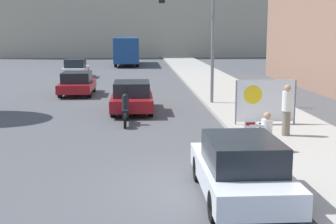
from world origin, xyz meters
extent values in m
plane|color=#4F4F51|center=(0.00, 0.00, 0.00)|extent=(160.00, 160.00, 0.00)
cube|color=#A8A399|center=(3.99, 15.00, 0.08)|extent=(4.13, 90.00, 0.16)
cylinder|color=#474C56|center=(2.23, 2.67, 0.38)|extent=(0.03, 0.03, 0.44)
cylinder|color=#474C56|center=(2.60, 2.67, 0.38)|extent=(0.03, 0.03, 0.44)
cylinder|color=#474C56|center=(2.23, 3.04, 0.38)|extent=(0.03, 0.03, 0.44)
cylinder|color=#474C56|center=(2.60, 3.04, 0.38)|extent=(0.03, 0.03, 0.44)
cube|color=navy|center=(2.42, 2.86, 0.61)|extent=(0.40, 0.40, 0.02)
cube|color=navy|center=(2.42, 3.05, 0.81)|extent=(0.40, 0.02, 0.38)
cylinder|color=#334775|center=(2.42, 2.70, 0.71)|extent=(0.18, 0.42, 0.18)
cylinder|color=#334775|center=(2.42, 2.49, 0.38)|extent=(0.16, 0.16, 0.44)
cube|color=black|center=(2.42, 2.43, 0.21)|extent=(0.20, 0.28, 0.10)
cylinder|color=silver|center=(2.42, 2.89, 0.88)|extent=(0.34, 0.34, 0.52)
sphere|color=tan|center=(2.42, 2.89, 1.25)|extent=(0.22, 0.22, 0.22)
cylinder|color=silver|center=(2.09, 2.81, 0.96)|extent=(0.45, 0.09, 0.09)
cube|color=white|center=(1.89, 2.81, 1.02)|extent=(0.36, 0.02, 0.42)
cube|color=#AD1414|center=(1.89, 2.80, 1.02)|extent=(0.27, 0.01, 0.10)
cylinder|color=#756651|center=(3.68, 4.94, 0.60)|extent=(0.28, 0.28, 0.87)
cylinder|color=silver|center=(3.68, 4.94, 1.37)|extent=(0.34, 0.34, 0.69)
sphere|color=tan|center=(3.68, 4.94, 1.83)|extent=(0.23, 0.23, 0.23)
cylinder|color=slate|center=(2.33, 6.99, 1.03)|extent=(0.06, 0.06, 1.74)
cylinder|color=slate|center=(4.67, 6.99, 1.03)|extent=(0.06, 0.06, 1.74)
cube|color=white|center=(3.50, 6.99, 1.08)|extent=(2.34, 0.02, 1.64)
cylinder|color=yellow|center=(2.98, 6.97, 1.33)|extent=(0.72, 0.01, 0.72)
cylinder|color=slate|center=(2.29, 12.69, 3.21)|extent=(0.16, 0.16, 6.11)
sphere|color=green|center=(-0.24, 12.99, 5.27)|extent=(0.18, 0.18, 0.18)
cube|color=silver|center=(0.84, -0.65, 0.54)|extent=(1.80, 4.17, 0.53)
cube|color=black|center=(0.84, -0.82, 1.12)|extent=(1.55, 2.17, 0.63)
cylinder|color=black|center=(0.05, 0.64, 0.32)|extent=(0.22, 0.64, 0.64)
cylinder|color=black|center=(1.63, 0.64, 0.32)|extent=(0.22, 0.64, 0.64)
cylinder|color=black|center=(0.05, -1.95, 0.32)|extent=(0.22, 0.64, 0.64)
cylinder|color=black|center=(1.63, -1.95, 0.32)|extent=(0.22, 0.64, 0.64)
cube|color=maroon|center=(-1.76, 11.09, 0.54)|extent=(1.89, 4.39, 0.54)
cube|color=black|center=(-1.76, 10.91, 1.13)|extent=(1.63, 2.28, 0.64)
cylinder|color=black|center=(-2.59, 12.45, 0.32)|extent=(0.22, 0.64, 0.64)
cylinder|color=black|center=(-0.92, 12.45, 0.32)|extent=(0.22, 0.64, 0.64)
cylinder|color=black|center=(-2.59, 9.73, 0.32)|extent=(0.22, 0.64, 0.64)
cylinder|color=black|center=(-0.92, 9.73, 0.32)|extent=(0.22, 0.64, 0.64)
cube|color=maroon|center=(-5.08, 17.23, 0.52)|extent=(1.88, 4.17, 0.49)
cube|color=black|center=(-5.08, 17.07, 1.07)|extent=(1.62, 2.17, 0.60)
cylinder|color=black|center=(-5.91, 18.52, 0.32)|extent=(0.22, 0.64, 0.64)
cylinder|color=black|center=(-4.25, 18.52, 0.32)|extent=(0.22, 0.64, 0.64)
cylinder|color=black|center=(-5.91, 15.94, 0.32)|extent=(0.22, 0.64, 0.64)
cylinder|color=black|center=(-4.25, 15.94, 0.32)|extent=(0.22, 0.64, 0.64)
cube|color=silver|center=(-6.53, 27.85, 0.56)|extent=(1.79, 4.11, 0.57)
cube|color=black|center=(-6.53, 27.69, 1.17)|extent=(1.54, 2.14, 0.66)
cylinder|color=black|center=(-7.32, 29.13, 0.32)|extent=(0.22, 0.64, 0.64)
cylinder|color=black|center=(-5.75, 29.13, 0.32)|extent=(0.22, 0.64, 0.64)
cylinder|color=black|center=(-7.32, 26.58, 0.32)|extent=(0.22, 0.64, 0.64)
cylinder|color=black|center=(-5.75, 26.58, 0.32)|extent=(0.22, 0.64, 0.64)
cube|color=navy|center=(-2.63, 41.54, 1.73)|extent=(2.58, 10.03, 2.58)
cube|color=black|center=(-2.63, 41.54, 1.87)|extent=(2.60, 9.53, 0.85)
cylinder|color=black|center=(-3.77, 44.65, 0.52)|extent=(0.30, 1.04, 1.04)
cylinder|color=black|center=(-1.50, 44.65, 0.52)|extent=(0.30, 1.04, 1.04)
cylinder|color=black|center=(-3.77, 38.43, 0.52)|extent=(0.30, 1.04, 1.04)
cylinder|color=black|center=(-1.50, 38.43, 0.52)|extent=(0.30, 1.04, 1.04)
cube|color=black|center=(-1.99, 8.11, 0.48)|extent=(0.24, 0.98, 0.32)
cylinder|color=black|center=(-1.99, 8.06, 0.84)|extent=(0.28, 0.28, 0.57)
sphere|color=black|center=(-1.99, 8.06, 1.14)|extent=(0.24, 0.24, 0.24)
cylinder|color=black|center=(-1.99, 8.93, 0.30)|extent=(0.10, 0.60, 0.60)
cylinder|color=black|center=(-1.99, 7.29, 0.30)|extent=(0.10, 0.60, 0.60)
camera|label=1|loc=(-1.46, -10.75, 3.79)|focal=50.00mm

